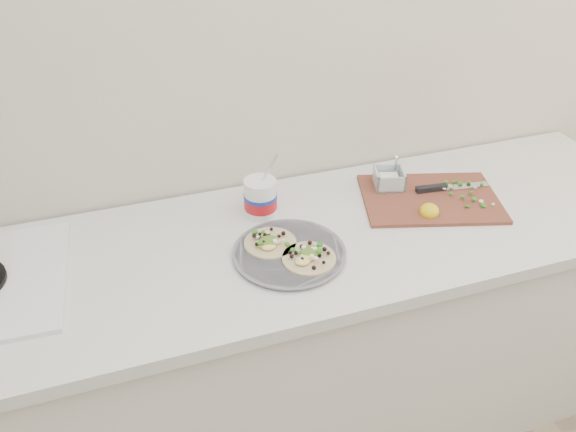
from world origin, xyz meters
name	(u,v)px	position (x,y,z in m)	size (l,w,h in m)	color
counter	(287,344)	(0.00, 1.43, 0.45)	(2.44, 0.66, 0.90)	silver
taco_plate	(289,250)	(-0.02, 1.34, 0.92)	(0.31, 0.31, 0.04)	slate
tub	(261,195)	(-0.04, 1.56, 0.97)	(0.10, 0.10, 0.22)	white
cutboard	(428,194)	(0.49, 1.48, 0.92)	(0.49, 0.40, 0.07)	brown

